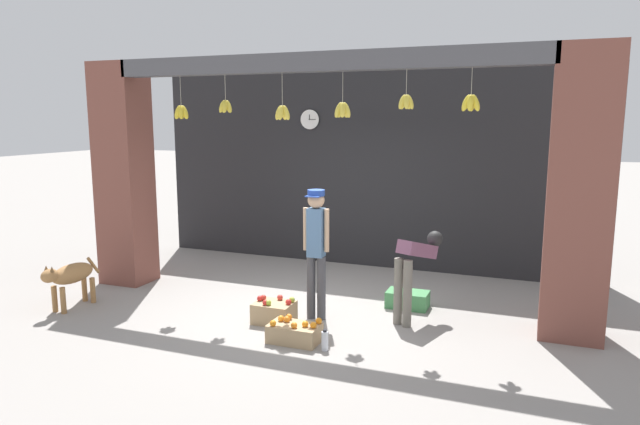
{
  "coord_description": "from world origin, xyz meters",
  "views": [
    {
      "loc": [
        2.75,
        -6.72,
        2.56
      ],
      "look_at": [
        0.0,
        0.38,
        1.27
      ],
      "focal_mm": 32.0,
      "sensor_mm": 36.0,
      "label": 1
    }
  ],
  "objects": [
    {
      "name": "wall_clock",
      "position": [
        -1.02,
        2.54,
        2.51
      ],
      "size": [
        0.36,
        0.03,
        0.36
      ],
      "color": "black"
    },
    {
      "name": "worker_stooping",
      "position": [
        1.36,
        0.16,
        0.73
      ],
      "size": [
        0.49,
        0.81,
        1.1
      ],
      "rotation": [
        0.0,
        0.0,
        -0.41
      ],
      "color": "#6B665B",
      "rests_on": "ground_plane"
    },
    {
      "name": "dog",
      "position": [
        -3.05,
        -1.04,
        0.45
      ],
      "size": [
        0.31,
        0.95,
        0.66
      ],
      "rotation": [
        0.0,
        0.0,
        -1.64
      ],
      "color": "#9E7042",
      "rests_on": "ground_plane"
    },
    {
      "name": "shop_back_wall",
      "position": [
        0.0,
        2.61,
        1.68
      ],
      "size": [
        7.67,
        0.12,
        3.35
      ],
      "primitive_type": "cube",
      "color": "#232326",
      "rests_on": "ground_plane"
    },
    {
      "name": "ground_plane",
      "position": [
        0.0,
        0.0,
        0.0
      ],
      "size": [
        60.0,
        60.0,
        0.0
      ],
      "primitive_type": "plane",
      "color": "gray"
    },
    {
      "name": "shop_pillar_right",
      "position": [
        3.18,
        0.3,
        1.68
      ],
      "size": [
        0.7,
        0.6,
        3.35
      ],
      "primitive_type": "cube",
      "color": "brown",
      "rests_on": "ground_plane"
    },
    {
      "name": "shop_pillar_left",
      "position": [
        -3.18,
        0.3,
        1.68
      ],
      "size": [
        0.7,
        0.6,
        3.35
      ],
      "primitive_type": "cube",
      "color": "brown",
      "rests_on": "ground_plane"
    },
    {
      "name": "shopkeeper",
      "position": [
        0.18,
        -0.22,
        0.98
      ],
      "size": [
        0.34,
        0.27,
        1.67
      ],
      "rotation": [
        0.0,
        0.0,
        3.16
      ],
      "color": "#424247",
      "rests_on": "ground_plane"
    },
    {
      "name": "storefront_awning",
      "position": [
        -0.01,
        0.12,
        3.19
      ],
      "size": [
        5.77,
        0.33,
        0.85
      ],
      "color": "#4C4C51"
    },
    {
      "name": "fruit_crate_apples",
      "position": [
        -0.26,
        -0.54,
        0.14
      ],
      "size": [
        0.48,
        0.38,
        0.33
      ],
      "color": "tan",
      "rests_on": "ground_plane"
    },
    {
      "name": "fruit_crate_oranges",
      "position": [
        0.23,
        -1.03,
        0.11
      ],
      "size": [
        0.58,
        0.35,
        0.28
      ],
      "color": "tan",
      "rests_on": "ground_plane"
    },
    {
      "name": "produce_box_green",
      "position": [
        1.18,
        0.63,
        0.11
      ],
      "size": [
        0.55,
        0.34,
        0.22
      ],
      "primitive_type": "cube",
      "color": "#42844C",
      "rests_on": "ground_plane"
    },
    {
      "name": "water_bottle",
      "position": [
        0.64,
        -1.13,
        0.11
      ],
      "size": [
        0.08,
        0.08,
        0.24
      ],
      "color": "silver",
      "rests_on": "ground_plane"
    }
  ]
}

